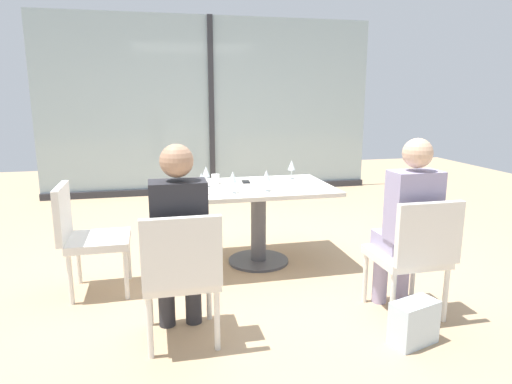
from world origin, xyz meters
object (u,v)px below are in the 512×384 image
at_px(chair_front_right, 414,251).
at_px(chair_side_end, 85,232).
at_px(handbag_0, 414,323).
at_px(wine_glass_2, 266,176).
at_px(coffee_cup, 215,179).
at_px(wine_glass_1, 292,166).
at_px(dining_table_main, 258,205).
at_px(wine_glass_4, 206,172).
at_px(chair_front_left, 181,270).
at_px(person_front_left, 179,233).
at_px(wine_glass_0, 233,178).
at_px(person_front_right, 408,218).
at_px(cell_phone_on_table, 246,182).
at_px(wine_glass_3, 201,179).

relative_size(chair_front_right, chair_side_end, 1.00).
bearing_deg(handbag_0, wine_glass_2, 97.29).
distance_m(coffee_cup, handbag_0, 2.13).
xyz_separation_m(wine_glass_1, wine_glass_2, (-0.38, -0.50, 0.00)).
relative_size(dining_table_main, wine_glass_4, 7.03).
xyz_separation_m(dining_table_main, wine_glass_1, (0.39, 0.25, 0.31)).
height_order(chair_side_end, wine_glass_1, wine_glass_1).
distance_m(chair_front_left, wine_glass_4, 1.44).
height_order(person_front_left, wine_glass_4, person_front_left).
xyz_separation_m(person_front_left, coffee_cup, (0.42, 1.36, 0.08)).
bearing_deg(wine_glass_0, chair_front_right, -44.22).
xyz_separation_m(coffee_cup, handbag_0, (0.99, -1.77, -0.64)).
distance_m(chair_side_end, coffee_cup, 1.24).
bearing_deg(person_front_right, chair_front_right, -90.00).
bearing_deg(handbag_0, coffee_cup, 102.18).
xyz_separation_m(person_front_right, wine_glass_2, (-0.78, 0.94, 0.16)).
relative_size(chair_side_end, wine_glass_0, 4.70).
xyz_separation_m(chair_front_right, person_front_right, (-0.00, 0.11, 0.20)).
relative_size(chair_side_end, wine_glass_4, 4.70).
distance_m(wine_glass_1, handbag_0, 2.00).
distance_m(chair_side_end, wine_glass_0, 1.24).
bearing_deg(chair_front_left, wine_glass_0, 64.00).
bearing_deg(chair_side_end, wine_glass_1, 17.79).
relative_size(dining_table_main, cell_phone_on_table, 9.04).
relative_size(chair_front_right, cell_phone_on_table, 6.04).
bearing_deg(coffee_cup, wine_glass_0, -78.46).
bearing_deg(chair_front_left, wine_glass_3, 76.62).
height_order(chair_front_left, wine_glass_4, wine_glass_4).
bearing_deg(coffee_cup, chair_front_right, -51.75).
bearing_deg(wine_glass_2, handbag_0, -65.65).
height_order(coffee_cup, handbag_0, coffee_cup).
bearing_deg(wine_glass_1, handbag_0, -82.80).
distance_m(person_front_right, wine_glass_4, 1.78).
xyz_separation_m(wine_glass_3, wine_glass_4, (0.08, 0.33, 0.00)).
height_order(chair_front_left, handbag_0, chair_front_left).
relative_size(chair_front_left, wine_glass_1, 4.70).
bearing_deg(handbag_0, wine_glass_4, 106.19).
bearing_deg(person_front_left, wine_glass_3, 75.10).
relative_size(dining_table_main, person_front_right, 1.03).
xyz_separation_m(wine_glass_2, coffee_cup, (-0.38, 0.42, -0.09)).
relative_size(person_front_right, wine_glass_1, 6.81).
height_order(wine_glass_4, handbag_0, wine_glass_4).
distance_m(wine_glass_1, wine_glass_3, 1.07).
height_order(wine_glass_2, wine_glass_3, same).
relative_size(person_front_right, wine_glass_3, 6.81).
bearing_deg(wine_glass_2, chair_side_end, -176.29).
height_order(dining_table_main, wine_glass_3, wine_glass_3).
xyz_separation_m(dining_table_main, chair_side_end, (-1.46, -0.34, -0.06)).
bearing_deg(wine_glass_2, person_front_right, -50.42).
relative_size(chair_side_end, person_front_right, 0.69).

